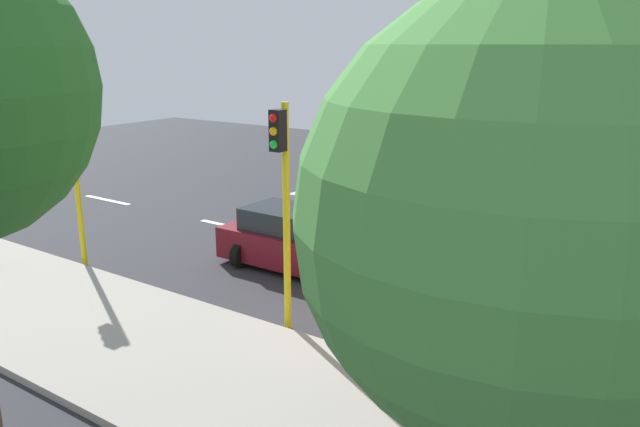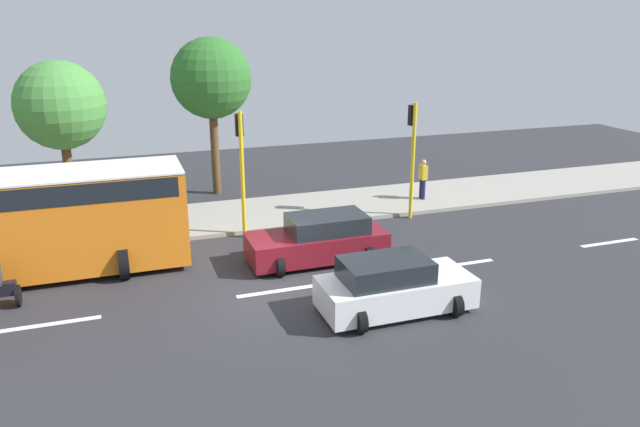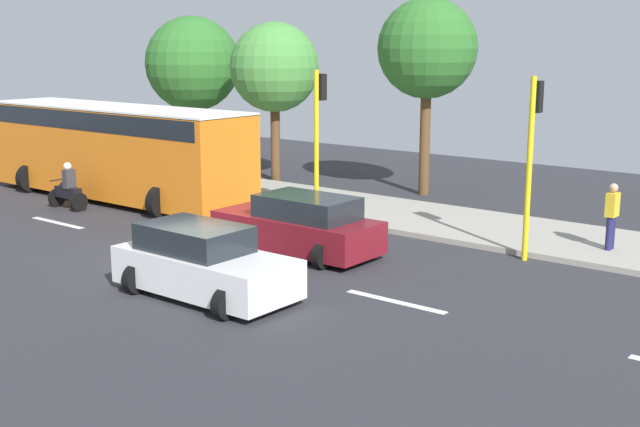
{
  "view_description": "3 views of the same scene",
  "coord_description": "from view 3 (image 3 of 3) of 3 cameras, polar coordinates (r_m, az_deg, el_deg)",
  "views": [
    {
      "loc": [
        13.91,
        7.0,
        5.52
      ],
      "look_at": [
        1.05,
        -1.84,
        1.29
      ],
      "focal_mm": 35.22,
      "sensor_mm": 36.0,
      "label": 1
    },
    {
      "loc": [
        -15.34,
        4.01,
        7.5
      ],
      "look_at": [
        1.4,
        -1.78,
        1.73
      ],
      "focal_mm": 33.9,
      "sensor_mm": 36.0,
      "label": 2
    },
    {
      "loc": [
        -13.64,
        -14.84,
        5.33
      ],
      "look_at": [
        1.95,
        -2.44,
        1.08
      ],
      "focal_mm": 45.78,
      "sensor_mm": 36.0,
      "label": 3
    }
  ],
  "objects": [
    {
      "name": "ground_plane",
      "position": [
        20.86,
        -8.63,
        -3.05
      ],
      "size": [
        40.0,
        60.0,
        0.1
      ],
      "primitive_type": "cube",
      "color": "#2D2D33"
    },
    {
      "name": "lane_stripe_north",
      "position": [
        17.1,
        5.3,
        -6.15
      ],
      "size": [
        0.2,
        2.4,
        0.01
      ],
      "primitive_type": "cube",
      "color": "white",
      "rests_on": "ground"
    },
    {
      "name": "sidewalk",
      "position": [
        25.96,
        2.72,
        0.34
      ],
      "size": [
        4.0,
        60.0,
        0.15
      ],
      "primitive_type": "cube",
      "color": "#9E998E",
      "rests_on": "ground"
    },
    {
      "name": "city_bus",
      "position": [
        28.47,
        -14.12,
        4.64
      ],
      "size": [
        3.2,
        11.0,
        3.16
      ],
      "color": "orange",
      "rests_on": "ground"
    },
    {
      "name": "motorcycle",
      "position": [
        27.32,
        -17.22,
        1.61
      ],
      "size": [
        0.6,
        1.3,
        1.53
      ],
      "color": "black",
      "rests_on": "ground"
    },
    {
      "name": "car_white",
      "position": [
        17.39,
        -8.17,
        -3.49
      ],
      "size": [
        2.17,
        4.08,
        1.52
      ],
      "color": "white",
      "rests_on": "ground"
    },
    {
      "name": "lane_stripe_mid",
      "position": [
        20.84,
        -8.63,
        -2.9
      ],
      "size": [
        0.2,
        2.4,
        0.01
      ],
      "primitive_type": "cube",
      "color": "white",
      "rests_on": "ground"
    },
    {
      "name": "lane_stripe_south",
      "position": [
        25.47,
        -17.88,
        -0.62
      ],
      "size": [
        0.2,
        2.4,
        0.01
      ],
      "primitive_type": "cube",
      "color": "white",
      "rests_on": "ground"
    },
    {
      "name": "traffic_light_midblock",
      "position": [
        20.35,
        14.61,
        4.88
      ],
      "size": [
        0.49,
        0.24,
        4.5
      ],
      "color": "yellow",
      "rests_on": "ground"
    },
    {
      "name": "traffic_light_corner",
      "position": [
        23.77,
        -0.11,
        6.24
      ],
      "size": [
        0.49,
        0.24,
        4.5
      ],
      "color": "yellow",
      "rests_on": "ground"
    },
    {
      "name": "street_tree_center",
      "position": [
        28.45,
        7.51,
        11.3
      ],
      "size": [
        3.41,
        3.41,
        6.76
      ],
      "color": "brown",
      "rests_on": "ground"
    },
    {
      "name": "car_maroon",
      "position": [
        20.67,
        -1.48,
        -0.88
      ],
      "size": [
        2.19,
        4.41,
        1.52
      ],
      "color": "maroon",
      "rests_on": "ground"
    },
    {
      "name": "pedestrian_near_signal",
      "position": [
        21.68,
        19.72,
        -0.04
      ],
      "size": [
        0.4,
        0.24,
        1.69
      ],
      "color": "#1E1E4C",
      "rests_on": "sidewalk"
    },
    {
      "name": "street_tree_north",
      "position": [
        34.7,
        -8.91,
        10.28
      ],
      "size": [
        3.9,
        3.9,
        6.32
      ],
      "color": "brown",
      "rests_on": "ground"
    },
    {
      "name": "street_tree_south",
      "position": [
        31.08,
        -3.2,
        10.13
      ],
      "size": [
        3.36,
        3.36,
        6.01
      ],
      "color": "brown",
      "rests_on": "ground"
    }
  ]
}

